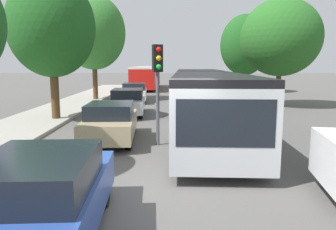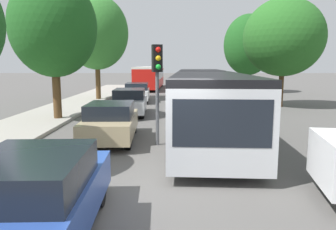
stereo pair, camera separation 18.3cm
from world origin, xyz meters
TOP-DOWN VIEW (x-y plane):
  - ground_plane at (0.00, 0.00)m, footprint 200.00×200.00m
  - kerb_strip_left at (-6.14, 15.40)m, footprint 3.20×40.79m
  - articulated_bus at (1.89, 8.28)m, footprint 3.44×16.45m
  - city_bus_rear at (-1.83, 30.79)m, footprint 2.93×11.64m
  - queued_car_blue at (-1.82, -2.02)m, footprint 1.87×4.16m
  - queued_car_tan at (-1.84, 4.89)m, footprint 1.82×4.05m
  - queued_car_silver at (-1.88, 11.12)m, footprint 1.87×4.17m
  - queued_car_white at (-2.06, 17.47)m, footprint 1.84×4.11m
  - traffic_light at (-0.13, 4.26)m, footprint 0.38×0.40m
  - tree_left_mid at (-5.21, 9.20)m, footprint 4.09×4.09m
  - tree_left_far at (-5.11, 18.28)m, footprint 4.73×4.73m
  - tree_right_mid at (7.60, 14.60)m, footprint 5.10×5.10m
  - tree_right_far at (8.00, 25.56)m, footprint 4.74×4.74m

SIDE VIEW (x-z plane):
  - ground_plane at x=0.00m, z-range 0.00..0.00m
  - kerb_strip_left at x=-6.14m, z-range 0.00..0.14m
  - queued_car_tan at x=-1.84m, z-range 0.01..1.40m
  - queued_car_white at x=-2.06m, z-range 0.01..1.42m
  - queued_car_blue at x=-1.82m, z-range 0.01..1.44m
  - queued_car_silver at x=-1.88m, z-range 0.01..1.44m
  - articulated_bus at x=1.89m, z-range 0.19..2.61m
  - city_bus_rear at x=-1.83m, z-range 0.20..2.69m
  - traffic_light at x=-0.13m, z-range 0.80..4.20m
  - tree_right_mid at x=7.60m, z-range 0.99..7.92m
  - tree_right_far at x=8.00m, z-range 0.70..8.25m
  - tree_left_mid at x=-5.21m, z-range 1.05..7.95m
  - tree_left_far at x=-5.11m, z-range 1.17..9.01m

